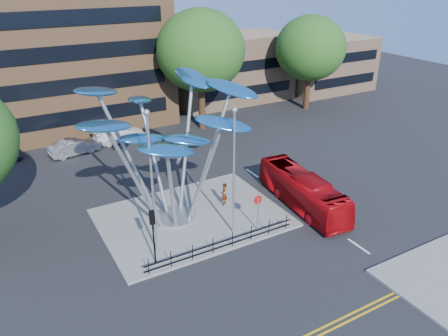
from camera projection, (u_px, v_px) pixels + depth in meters
ground at (252, 261)px, 25.44m from camera, size 120.00×120.00×0.00m
traffic_island at (192, 218)px, 29.69m from camera, size 12.00×9.00×0.15m
double_yellow_near at (321, 328)px, 20.71m from camera, size 40.00×0.12×0.01m
double_yellow_far at (325, 333)px, 20.48m from camera, size 40.00×0.12×0.01m
low_building_near at (229, 68)px, 54.58m from camera, size 15.00×8.00×8.00m
low_building_far at (325, 64)px, 59.51m from camera, size 12.00×8.00×7.00m
tree_right at (201, 51)px, 42.99m from camera, size 8.80×8.80×12.11m
tree_far at (310, 48)px, 49.67m from camera, size 8.00×8.00×10.81m
leaf_sculpture at (168, 123)px, 26.88m from camera, size 12.72×9.54×9.51m
street_lamp_left at (151, 172)px, 23.92m from camera, size 0.36×0.36×8.80m
street_lamp_right at (234, 162)px, 25.89m from camera, size 0.36×0.36×8.30m
traffic_light_island at (153, 226)px, 24.07m from camera, size 0.28×0.18×3.42m
no_entry_sign_island at (258, 207)px, 27.56m from camera, size 0.60×0.10×2.45m
pedestrian_railing_front at (223, 243)px, 26.10m from camera, size 10.00×0.06×1.00m
red_bus at (303, 190)px, 30.79m from camera, size 2.91×9.06×2.48m
pedestrian at (224, 194)px, 30.84m from camera, size 0.71×0.71×1.66m
parked_car_mid at (74, 147)px, 39.52m from camera, size 4.64×2.23×1.47m
parked_car_right at (119, 134)px, 42.58m from camera, size 5.37×2.74×1.49m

